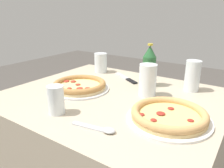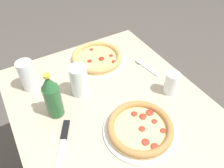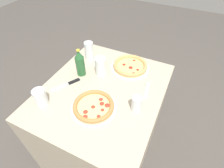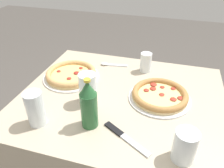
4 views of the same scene
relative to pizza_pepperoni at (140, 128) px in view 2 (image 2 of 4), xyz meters
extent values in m
cube|color=#B7A88E|center=(-0.18, -0.03, -0.40)|extent=(0.98, 0.83, 0.76)
cylinder|color=silver|center=(0.00, 0.00, -0.02)|extent=(0.30, 0.30, 0.01)
cylinder|color=#E5C689|center=(0.00, 0.00, -0.01)|extent=(0.26, 0.26, 0.01)
cylinder|color=#EACC7F|center=(0.00, 0.00, 0.00)|extent=(0.23, 0.23, 0.00)
torus|color=#AD7A42|center=(0.00, 0.00, 0.01)|extent=(0.26, 0.26, 0.03)
ellipsoid|color=#A83323|center=(0.01, 0.00, 0.01)|extent=(0.03, 0.03, 0.01)
ellipsoid|color=#A83323|center=(-0.04, 0.04, 0.01)|extent=(0.03, 0.03, 0.01)
ellipsoid|color=#A83323|center=(0.06, -0.02, 0.01)|extent=(0.03, 0.03, 0.01)
ellipsoid|color=#A83323|center=(0.06, 0.07, 0.01)|extent=(0.02, 0.02, 0.01)
ellipsoid|color=#A83323|center=(-0.07, 0.02, 0.01)|extent=(0.03, 0.03, 0.01)
ellipsoid|color=#A83323|center=(0.10, 0.00, 0.01)|extent=(0.03, 0.03, 0.01)
ellipsoid|color=#A83323|center=(0.00, 0.07, 0.01)|extent=(0.02, 0.02, 0.01)
ellipsoid|color=#A83323|center=(-0.04, 0.08, 0.01)|extent=(0.03, 0.03, 0.01)
cylinder|color=white|center=(-0.49, 0.06, -0.02)|extent=(0.31, 0.31, 0.01)
cylinder|color=#DBB775|center=(-0.49, 0.06, -0.01)|extent=(0.27, 0.27, 0.01)
cylinder|color=#E5C170|center=(-0.49, 0.06, 0.00)|extent=(0.24, 0.24, 0.00)
torus|color=tan|center=(-0.49, 0.06, 0.01)|extent=(0.27, 0.27, 0.03)
ellipsoid|color=maroon|center=(-0.56, 0.06, 0.00)|extent=(0.02, 0.02, 0.00)
ellipsoid|color=maroon|center=(-0.46, 0.07, 0.01)|extent=(0.03, 0.03, 0.01)
ellipsoid|color=maroon|center=(-0.41, 0.12, 0.01)|extent=(0.02, 0.02, 0.01)
ellipsoid|color=maroon|center=(-0.46, 0.13, 0.00)|extent=(0.02, 0.02, 0.00)
ellipsoid|color=maroon|center=(-0.48, 0.01, 0.01)|extent=(0.03, 0.03, 0.01)
cylinder|color=white|center=(-0.11, 0.25, 0.03)|extent=(0.06, 0.06, 0.11)
cylinder|color=#F4A323|center=(-0.11, 0.25, 0.01)|extent=(0.05, 0.05, 0.06)
cylinder|color=white|center=(-0.46, -0.31, 0.05)|extent=(0.07, 0.07, 0.15)
cylinder|color=orange|center=(-0.46, -0.31, 0.02)|extent=(0.06, 0.06, 0.08)
cylinder|color=white|center=(-0.32, -0.12, 0.05)|extent=(0.08, 0.08, 0.15)
cylinder|color=maroon|center=(-0.32, -0.12, 0.04)|extent=(0.07, 0.07, 0.12)
cylinder|color=#286033|center=(-0.26, -0.26, 0.06)|extent=(0.07, 0.07, 0.15)
cone|color=#286033|center=(-0.26, -0.26, 0.16)|extent=(0.06, 0.06, 0.06)
cylinder|color=gold|center=(-0.26, -0.26, 0.20)|extent=(0.03, 0.03, 0.01)
cube|color=black|center=(-0.15, -0.26, -0.02)|extent=(0.09, 0.07, 0.01)
cube|color=silver|center=(-0.06, -0.31, -0.02)|extent=(0.13, 0.09, 0.01)
cube|color=silver|center=(-0.28, 0.26, -0.02)|extent=(0.13, 0.04, 0.01)
ellipsoid|color=silver|center=(-0.36, 0.25, -0.01)|extent=(0.05, 0.04, 0.02)
camera|label=1|loc=(-0.72, 0.76, 0.36)|focal=35.00mm
camera|label=2|loc=(0.37, -0.34, 0.73)|focal=35.00mm
camera|label=3|loc=(0.58, 0.41, 0.88)|focal=28.00mm
camera|label=4|loc=(0.01, -0.86, 0.61)|focal=35.00mm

